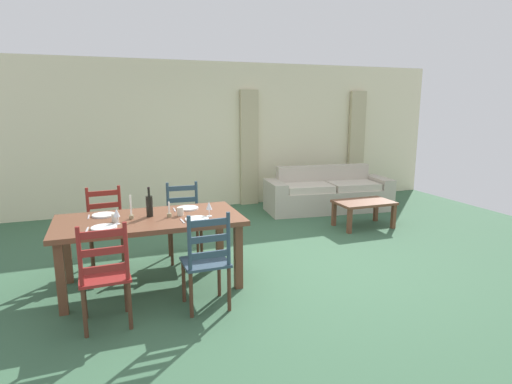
# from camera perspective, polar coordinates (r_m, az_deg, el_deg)

# --- Properties ---
(ground_plane) EXTENTS (9.60, 9.60, 0.02)m
(ground_plane) POSITION_cam_1_polar(r_m,az_deg,el_deg) (5.23, 2.57, -9.82)
(ground_plane) COLOR #375F42
(wall_far) EXTENTS (9.60, 0.16, 2.70)m
(wall_far) POSITION_cam_1_polar(r_m,az_deg,el_deg) (8.03, -6.43, 7.61)
(wall_far) COLOR beige
(wall_far) RESTS_ON ground_plane
(curtain_panel_left) EXTENTS (0.35, 0.08, 2.20)m
(curtain_panel_left) POSITION_cam_1_polar(r_m,az_deg,el_deg) (8.13, -0.93, 5.96)
(curtain_panel_left) COLOR #BDB288
(curtain_panel_left) RESTS_ON ground_plane
(curtain_panel_right) EXTENTS (0.35, 0.08, 2.20)m
(curtain_panel_right) POSITION_cam_1_polar(r_m,az_deg,el_deg) (9.19, 13.46, 6.29)
(curtain_panel_right) COLOR #BDB288
(curtain_panel_right) RESTS_ON ground_plane
(dining_table) EXTENTS (1.90, 0.96, 0.75)m
(dining_table) POSITION_cam_1_polar(r_m,az_deg,el_deg) (4.56, -14.20, -4.47)
(dining_table) COLOR brown
(dining_table) RESTS_ON ground_plane
(dining_chair_near_left) EXTENTS (0.44, 0.42, 0.96)m
(dining_chair_near_left) POSITION_cam_1_polar(r_m,az_deg,el_deg) (3.88, -19.85, -10.58)
(dining_chair_near_left) COLOR maroon
(dining_chair_near_left) RESTS_ON ground_plane
(dining_chair_near_right) EXTENTS (0.43, 0.41, 0.96)m
(dining_chair_near_right) POSITION_cam_1_polar(r_m,az_deg,el_deg) (4.00, -6.72, -9.28)
(dining_chair_near_right) COLOR #2E4456
(dining_chair_near_right) RESTS_ON ground_plane
(dining_chair_far_left) EXTENTS (0.45, 0.43, 0.96)m
(dining_chair_far_left) POSITION_cam_1_polar(r_m,az_deg,el_deg) (5.29, -19.64, -4.67)
(dining_chair_far_left) COLOR maroon
(dining_chair_far_left) RESTS_ON ground_plane
(dining_chair_far_right) EXTENTS (0.45, 0.43, 0.96)m
(dining_chair_far_right) POSITION_cam_1_polar(r_m,az_deg,el_deg) (5.35, -9.74, -3.95)
(dining_chair_far_right) COLOR #2D4655
(dining_chair_far_right) RESTS_ON ground_plane
(dinner_plate_near_left) EXTENTS (0.24, 0.24, 0.02)m
(dinner_plate_near_left) POSITION_cam_1_polar(r_m,az_deg,el_deg) (4.27, -19.93, -4.55)
(dinner_plate_near_left) COLOR white
(dinner_plate_near_left) RESTS_ON dining_table
(fork_near_left) EXTENTS (0.03, 0.17, 0.01)m
(fork_near_left) POSITION_cam_1_polar(r_m,az_deg,el_deg) (4.28, -21.94, -4.76)
(fork_near_left) COLOR silver
(fork_near_left) RESTS_ON dining_table
(dinner_plate_near_right) EXTENTS (0.24, 0.24, 0.02)m
(dinner_plate_near_right) POSITION_cam_1_polar(r_m,az_deg,el_deg) (4.36, -8.02, -3.66)
(dinner_plate_near_right) COLOR white
(dinner_plate_near_right) RESTS_ON dining_table
(fork_near_right) EXTENTS (0.03, 0.17, 0.01)m
(fork_near_right) POSITION_cam_1_polar(r_m,az_deg,el_deg) (4.33, -9.96, -3.89)
(fork_near_right) COLOR silver
(fork_near_right) RESTS_ON dining_table
(dinner_plate_far_left) EXTENTS (0.24, 0.24, 0.02)m
(dinner_plate_far_left) POSITION_cam_1_polar(r_m,az_deg,el_deg) (4.76, -19.97, -2.95)
(dinner_plate_far_left) COLOR white
(dinner_plate_far_left) RESTS_ON dining_table
(fork_far_left) EXTENTS (0.02, 0.17, 0.01)m
(fork_far_left) POSITION_cam_1_polar(r_m,az_deg,el_deg) (4.76, -21.76, -3.14)
(fork_far_left) COLOR silver
(fork_far_left) RESTS_ON dining_table
(dinner_plate_far_right) EXTENTS (0.24, 0.24, 0.02)m
(dinner_plate_far_right) POSITION_cam_1_polar(r_m,az_deg,el_deg) (4.83, -9.25, -2.18)
(dinner_plate_far_right) COLOR white
(dinner_plate_far_right) RESTS_ON dining_table
(fork_far_right) EXTENTS (0.02, 0.17, 0.01)m
(fork_far_right) POSITION_cam_1_polar(r_m,az_deg,el_deg) (4.81, -11.00, -2.38)
(fork_far_right) COLOR silver
(fork_far_right) RESTS_ON dining_table
(wine_bottle) EXTENTS (0.07, 0.07, 0.32)m
(wine_bottle) POSITION_cam_1_polar(r_m,az_deg,el_deg) (4.56, -14.26, -1.80)
(wine_bottle) COLOR black
(wine_bottle) RESTS_ON dining_table
(wine_glass_near_left) EXTENTS (0.06, 0.06, 0.16)m
(wine_glass_near_left) POSITION_cam_1_polar(r_m,az_deg,el_deg) (4.36, -18.40, -2.76)
(wine_glass_near_left) COLOR white
(wine_glass_near_left) RESTS_ON dining_table
(wine_glass_near_right) EXTENTS (0.06, 0.06, 0.16)m
(wine_glass_near_right) POSITION_cam_1_polar(r_m,az_deg,el_deg) (4.45, -6.39, -1.93)
(wine_glass_near_right) COLOR white
(wine_glass_near_right) RESTS_ON dining_table
(coffee_cup_primary) EXTENTS (0.07, 0.07, 0.09)m
(coffee_cup_primary) POSITION_cam_1_polar(r_m,az_deg,el_deg) (4.55, -10.25, -2.61)
(coffee_cup_primary) COLOR beige
(coffee_cup_primary) RESTS_ON dining_table
(coffee_cup_secondary) EXTENTS (0.07, 0.07, 0.09)m
(coffee_cup_secondary) POSITION_cam_1_polar(r_m,az_deg,el_deg) (4.46, -18.56, -3.34)
(coffee_cup_secondary) COLOR beige
(coffee_cup_secondary) RESTS_ON dining_table
(candle_tall) EXTENTS (0.05, 0.05, 0.25)m
(candle_tall) POSITION_cam_1_polar(r_m,az_deg,el_deg) (4.53, -16.59, -2.65)
(candle_tall) COLOR #998C66
(candle_tall) RESTS_ON dining_table
(candle_short) EXTENTS (0.05, 0.05, 0.16)m
(candle_short) POSITION_cam_1_polar(r_m,az_deg,el_deg) (4.51, -11.70, -2.82)
(candle_short) COLOR #998C66
(candle_short) RESTS_ON dining_table
(couch) EXTENTS (2.35, 1.04, 0.80)m
(couch) POSITION_cam_1_polar(r_m,az_deg,el_deg) (7.91, 9.62, -0.29)
(couch) COLOR #B7AE9B
(couch) RESTS_ON ground_plane
(coffee_table) EXTENTS (0.90, 0.56, 0.42)m
(coffee_table) POSITION_cam_1_polar(r_m,az_deg,el_deg) (6.87, 14.43, -1.75)
(coffee_table) COLOR brown
(coffee_table) RESTS_ON ground_plane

